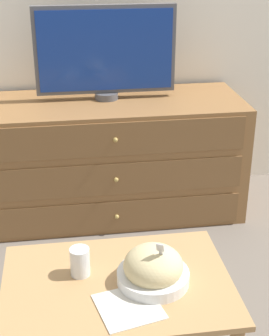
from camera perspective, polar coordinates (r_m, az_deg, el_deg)
The scene contains 7 objects.
ground_plane at distance 3.23m, azimuth -4.99°, elevation -2.04°, with size 12.00×12.00×0.00m, color #70665B.
dresser at distance 2.83m, azimuth -2.69°, elevation 1.15°, with size 1.42×0.56×0.64m.
tv at distance 2.69m, azimuth -3.24°, elevation 12.77°, with size 0.72×0.12×0.48m.
coffee_table at distance 1.73m, azimuth -1.88°, elevation -14.51°, with size 0.73×0.52×0.44m.
takeout_bowl at distance 1.66m, azimuth 2.09°, elevation -11.13°, with size 0.23×0.23×0.17m.
drink_cup at distance 1.70m, azimuth -6.06°, elevation -10.46°, with size 0.06×0.06×0.10m.
napkin at distance 1.59m, azimuth -0.64°, elevation -15.11°, with size 0.22×0.22×0.00m.
Camera 1 is at (-0.14, -2.88, 1.46)m, focal length 55.00 mm.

